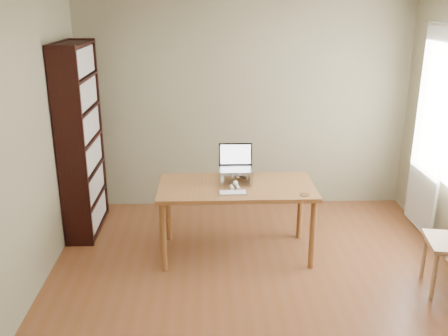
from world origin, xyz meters
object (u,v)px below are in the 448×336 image
at_px(bookshelf, 81,141).
at_px(cat, 232,175).
at_px(laptop, 236,163).
at_px(keyboard, 233,193).
at_px(desk, 237,193).

relative_size(bookshelf, cat, 4.34).
relative_size(laptop, keyboard, 1.24).
bearing_deg(cat, laptop, 32.10).
relative_size(desk, laptop, 4.57).
bearing_deg(bookshelf, cat, -18.26).
bearing_deg(desk, keyboard, -102.22).
bearing_deg(keyboard, desk, 75.67).
xyz_separation_m(bookshelf, laptop, (1.66, -0.51, -0.11)).
distance_m(keyboard, cat, 0.34).
height_order(desk, keyboard, keyboard).
xyz_separation_m(bookshelf, desk, (1.66, -0.65, -0.39)).
xyz_separation_m(laptop, cat, (-0.04, -0.03, -0.13)).
bearing_deg(cat, bookshelf, 155.53).
distance_m(laptop, keyboard, 0.41).
bearing_deg(keyboard, bookshelf, 149.67).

